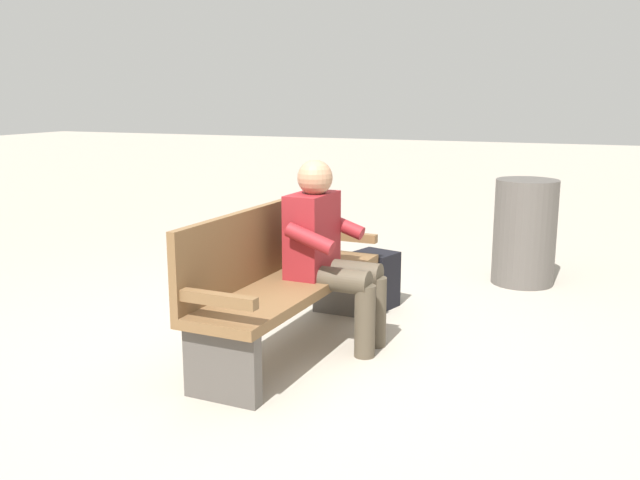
{
  "coord_description": "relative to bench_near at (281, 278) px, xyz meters",
  "views": [
    {
      "loc": [
        3.72,
        1.71,
        1.57
      ],
      "look_at": [
        -0.1,
        0.15,
        0.7
      ],
      "focal_mm": 38.75,
      "sensor_mm": 36.0,
      "label": 1
    }
  ],
  "objects": [
    {
      "name": "ground_plane",
      "position": [
        0.0,
        0.07,
        -0.46
      ],
      "size": [
        40.0,
        40.0,
        0.0
      ],
      "primitive_type": "plane",
      "color": "#A89E8E"
    },
    {
      "name": "bench_near",
      "position": [
        0.0,
        0.0,
        0.0
      ],
      "size": [
        1.82,
        0.56,
        0.9
      ],
      "rotation": [
        0.0,
        0.0,
        -0.04
      ],
      "color": "brown",
      "rests_on": "ground"
    },
    {
      "name": "person_seated",
      "position": [
        -0.18,
        0.24,
        0.17
      ],
      "size": [
        0.58,
        0.59,
        1.18
      ],
      "rotation": [
        0.0,
        0.0,
        -0.04
      ],
      "color": "maroon",
      "rests_on": "ground"
    },
    {
      "name": "backpack",
      "position": [
        -1.07,
        0.26,
        -0.25
      ],
      "size": [
        0.36,
        0.36,
        0.42
      ],
      "rotation": [
        0.0,
        0.0,
        4.43
      ],
      "color": "black",
      "rests_on": "ground"
    },
    {
      "name": "trash_bin",
      "position": [
        -2.17,
        1.23,
        -0.02
      ],
      "size": [
        0.51,
        0.51,
        0.88
      ],
      "primitive_type": "cylinder",
      "color": "#514C47",
      "rests_on": "ground"
    }
  ]
}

